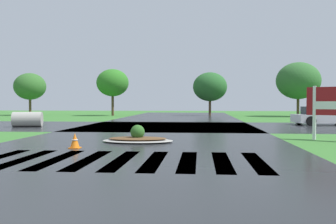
{
  "coord_description": "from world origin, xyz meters",
  "views": [
    {
      "loc": [
        2.12,
        -3.92,
        1.59
      ],
      "look_at": [
        1.05,
        8.4,
        1.24
      ],
      "focal_mm": 39.59,
      "sensor_mm": 36.0,
      "label": 1
    }
  ],
  "objects_px": {
    "drainage_pipe_stack": "(28,119)",
    "car_blue_compact": "(324,116)",
    "median_island": "(138,138)",
    "traffic_cone": "(75,141)"
  },
  "relations": [
    {
      "from": "drainage_pipe_stack",
      "to": "car_blue_compact",
      "type": "bearing_deg",
      "value": 10.92
    },
    {
      "from": "car_blue_compact",
      "to": "traffic_cone",
      "type": "distance_m",
      "value": 18.72
    },
    {
      "from": "drainage_pipe_stack",
      "to": "traffic_cone",
      "type": "relative_size",
      "value": 3.66
    },
    {
      "from": "median_island",
      "to": "traffic_cone",
      "type": "xyz_separation_m",
      "value": [
        -1.81,
        -2.06,
        0.1
      ]
    },
    {
      "from": "car_blue_compact",
      "to": "traffic_cone",
      "type": "height_order",
      "value": "car_blue_compact"
    },
    {
      "from": "median_island",
      "to": "drainage_pipe_stack",
      "type": "height_order",
      "value": "drainage_pipe_stack"
    },
    {
      "from": "median_island",
      "to": "car_blue_compact",
      "type": "bearing_deg",
      "value": 47.2
    },
    {
      "from": "drainage_pipe_stack",
      "to": "median_island",
      "type": "bearing_deg",
      "value": -43.86
    },
    {
      "from": "car_blue_compact",
      "to": "traffic_cone",
      "type": "relative_size",
      "value": 8.31
    },
    {
      "from": "median_island",
      "to": "drainage_pipe_stack",
      "type": "relative_size",
      "value": 1.44
    }
  ]
}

